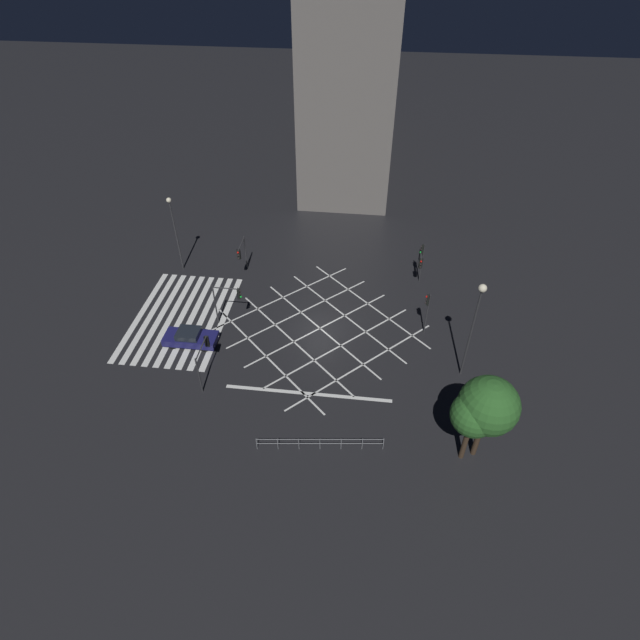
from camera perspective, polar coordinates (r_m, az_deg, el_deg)
name	(u,v)px	position (r m, az deg, el deg)	size (l,w,h in m)	color
ground_plane	(320,328)	(41.31, 0.00, -0.95)	(200.00, 200.00, 0.00)	black
road_markings	(222,323)	(42.60, -11.09, -0.35)	(18.08, 24.78, 0.01)	silver
office_building	(356,42)	(68.90, 4.16, 29.08)	(33.26, 10.06, 28.02)	slate
traffic_light_nw_main	(420,262)	(45.88, 11.36, 6.54)	(2.13, 0.36, 3.21)	#2D2D30
traffic_light_nw_cross	(422,255)	(45.92, 11.58, 7.24)	(0.36, 0.39, 3.92)	#2D2D30
traffic_light_median_south	(229,297)	(40.62, -10.39, 2.58)	(0.36, 2.36, 3.84)	#2D2D30
traffic_light_se_main	(204,353)	(36.59, -13.16, -3.68)	(2.71, 0.36, 3.31)	#2D2D30
traffic_light_median_north	(427,306)	(40.07, 12.16, 1.58)	(0.36, 0.39, 3.85)	#2D2D30
traffic_light_sw_main	(241,253)	(46.30, -8.98, 7.61)	(2.44, 0.36, 3.56)	#2D2D30
street_lamp_east	(477,310)	(35.04, 17.50, 1.07)	(0.57, 0.57, 8.23)	#2D2D30
street_lamp_west	(174,223)	(47.53, -16.39, 10.64)	(0.45, 0.45, 7.38)	#2D2D30
street_tree_near	(488,406)	(31.05, 18.69, -9.29)	(3.60, 3.60, 6.44)	#38281C
street_tree_far	(473,415)	(31.01, 17.14, -10.35)	(2.76, 2.76, 5.53)	#38281C
waiting_car	(190,337)	(40.89, -14.60, -1.94)	(1.79, 4.23, 1.25)	#191951
pedestrian_railing	(320,443)	(32.75, 0.00, -13.84)	(1.02, 8.11, 1.05)	gray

